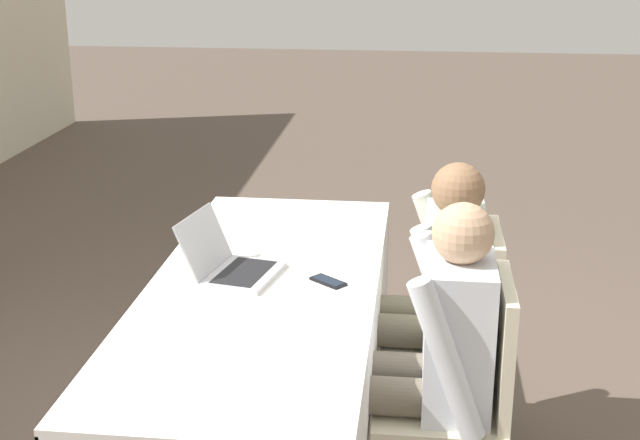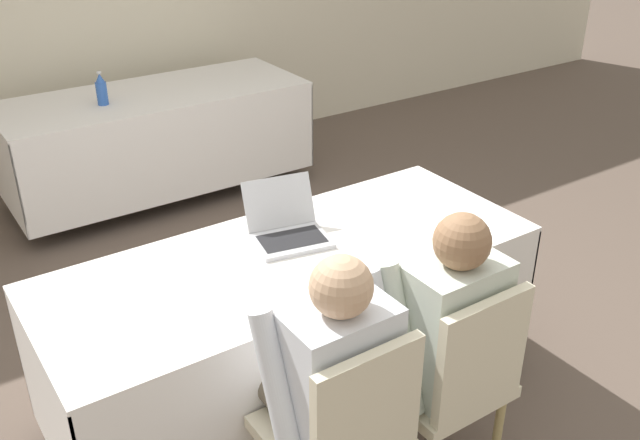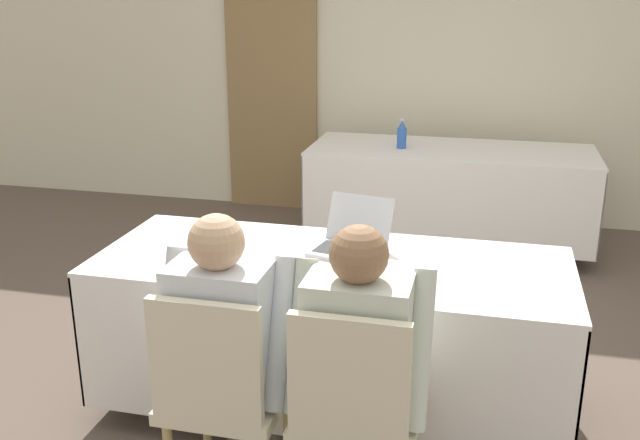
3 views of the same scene
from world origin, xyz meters
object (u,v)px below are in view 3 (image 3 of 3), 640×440
(water_bottle, at_px, (402,135))
(chair_near_right, at_px, (355,408))
(laptop, at_px, (351,242))
(chair_near_left, at_px, (221,390))
(person_checkered_shirt, at_px, (229,337))
(cell_phone, at_px, (326,279))
(person_white_shirt, at_px, (361,353))

(water_bottle, relative_size, chair_near_right, 0.24)
(laptop, bearing_deg, chair_near_left, -98.82)
(person_checkered_shirt, bearing_deg, chair_near_left, 90.00)
(cell_phone, xyz_separation_m, chair_near_right, (0.22, -0.49, -0.26))
(laptop, distance_m, chair_near_right, 0.92)
(cell_phone, bearing_deg, chair_near_right, -27.04)
(laptop, bearing_deg, person_white_shirt, -64.46)
(laptop, height_order, person_white_shirt, person_white_shirt)
(water_bottle, relative_size, person_checkered_shirt, 0.19)
(person_checkered_shirt, xyz_separation_m, person_white_shirt, (0.50, 0.00, 0.00))
(person_white_shirt, bearing_deg, cell_phone, -60.54)
(person_white_shirt, bearing_deg, person_checkered_shirt, 0.00)
(person_checkered_shirt, bearing_deg, water_bottle, -94.95)
(cell_phone, distance_m, water_bottle, 2.56)
(person_checkered_shirt, bearing_deg, laptop, -112.66)
(water_bottle, relative_size, chair_near_left, 0.24)
(cell_phone, bearing_deg, chair_near_left, -81.23)
(person_white_shirt, bearing_deg, chair_near_right, 90.00)
(water_bottle, bearing_deg, cell_phone, -89.37)
(cell_phone, relative_size, person_checkered_shirt, 0.12)
(water_bottle, bearing_deg, person_checkered_shirt, -94.95)
(chair_near_left, bearing_deg, person_white_shirt, -168.30)
(laptop, xyz_separation_m, person_white_shirt, (0.19, -0.74, -0.14))
(person_white_shirt, bearing_deg, laptop, -75.77)
(chair_near_left, distance_m, person_checkered_shirt, 0.19)
(laptop, distance_m, person_checkered_shirt, 0.82)
(chair_near_right, bearing_deg, chair_near_left, 0.00)
(laptop, bearing_deg, cell_phone, -83.06)
(laptop, distance_m, person_white_shirt, 0.78)
(chair_near_right, bearing_deg, laptop, -77.45)
(cell_phone, relative_size, water_bottle, 0.67)
(laptop, relative_size, water_bottle, 1.72)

